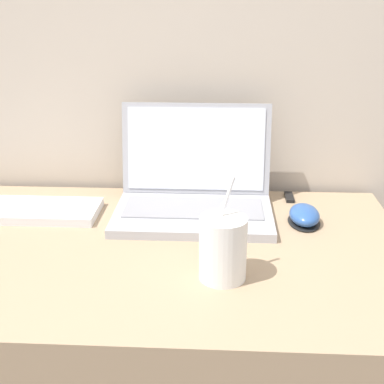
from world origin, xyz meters
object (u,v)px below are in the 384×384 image
computer_mouse (304,216)px  drink_cup (223,247)px  laptop (194,190)px  usb_stick (289,197)px  external_keyboard (6,210)px

computer_mouse → drink_cup: bearing=-126.1°
drink_cup → computer_mouse: bearing=53.9°
drink_cup → computer_mouse: size_ratio=1.75×
laptop → usb_stick: laptop is taller
laptop → usb_stick: (0.23, 0.09, -0.05)m
external_keyboard → usb_stick: 0.69m
laptop → usb_stick: 0.26m
external_keyboard → usb_stick: size_ratio=7.23×
drink_cup → usb_stick: bearing=67.2°
external_keyboard → computer_mouse: bearing=-1.2°
computer_mouse → external_keyboard: size_ratio=0.25×
computer_mouse → usb_stick: (-0.02, 0.15, -0.01)m
drink_cup → usb_stick: (0.17, 0.40, -0.06)m
drink_cup → external_keyboard: bearing=152.3°
external_keyboard → usb_stick: (0.67, 0.13, -0.01)m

